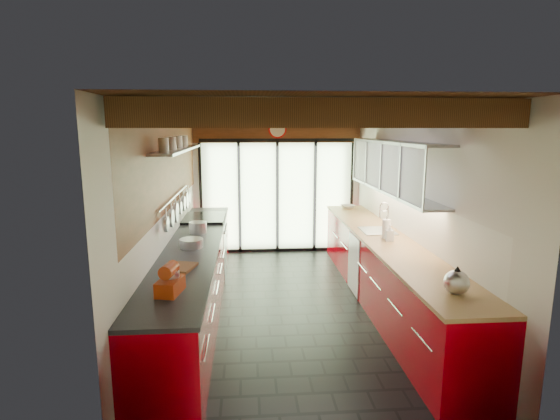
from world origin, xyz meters
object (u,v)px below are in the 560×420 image
(soap_bottle, at_px, (390,233))
(bowl, at_px, (348,206))
(stand_mixer, at_px, (170,281))
(kettle, at_px, (457,281))
(paper_towel, at_px, (386,229))

(soap_bottle, distance_m, bowl, 2.39)
(stand_mixer, relative_size, soap_bottle, 1.58)
(stand_mixer, height_order, kettle, stand_mixer)
(paper_towel, distance_m, bowl, 2.25)
(kettle, relative_size, paper_towel, 1.02)
(bowl, bearing_deg, paper_towel, -90.00)
(stand_mixer, relative_size, kettle, 1.10)
(soap_bottle, bearing_deg, stand_mixer, -147.12)
(stand_mixer, height_order, bowl, stand_mixer)
(stand_mixer, xyz_separation_m, soap_bottle, (2.54, 1.64, -0.00))
(soap_bottle, relative_size, bowl, 0.90)
(paper_towel, xyz_separation_m, bowl, (0.00, 2.25, -0.10))
(stand_mixer, distance_m, paper_towel, 3.10)
(stand_mixer, relative_size, bowl, 1.43)
(kettle, relative_size, bowl, 1.29)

